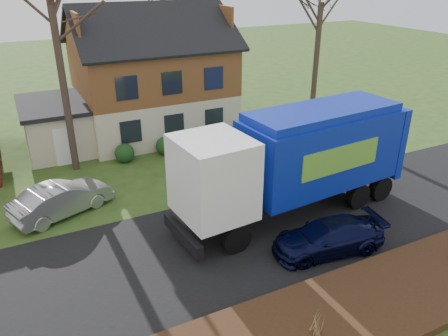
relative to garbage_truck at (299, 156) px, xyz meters
name	(u,v)px	position (x,y,z in m)	size (l,w,h in m)	color
ground	(220,245)	(-4.20, -0.88, -2.66)	(120.00, 120.00, 0.00)	#2A4717
road	(220,245)	(-4.20, -0.88, -2.65)	(80.00, 7.00, 0.02)	black
mulch_verge	(299,334)	(-4.20, -6.18, -2.51)	(80.00, 3.50, 0.30)	black
main_house	(144,71)	(-2.71, 13.03, 1.37)	(12.95, 8.95, 9.26)	beige
garbage_truck	(299,156)	(0.00, 0.00, 0.00)	(10.98, 3.75, 4.62)	black
silver_sedan	(62,199)	(-9.33, 4.38, -1.94)	(1.54, 4.40, 1.45)	#989A9F
navy_wagon	(328,237)	(-0.68, -3.07, -2.03)	(1.77, 4.35, 1.26)	black
grass_clump_mid	(316,324)	(-3.90, -6.54, -1.94)	(0.30, 0.25, 0.84)	#A67C49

